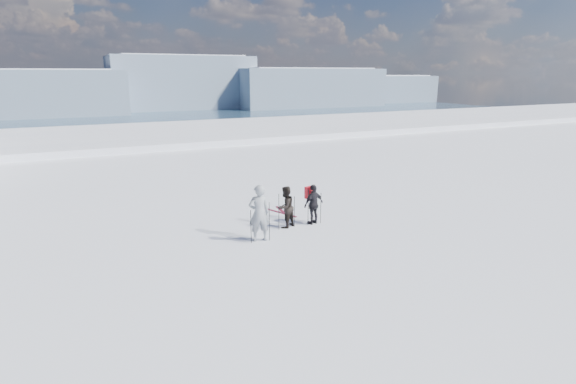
% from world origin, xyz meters
% --- Properties ---
extents(lake_basin, '(820.00, 820.00, 71.62)m').
position_xyz_m(lake_basin, '(0.00, 30.00, -6.50)').
color(lake_basin, white).
rests_on(lake_basin, ground).
extents(far_mountain_range, '(770.00, 110.00, 53.00)m').
position_xyz_m(far_mountain_range, '(29.60, 454.78, -7.19)').
color(far_mountain_range, slate).
rests_on(far_mountain_range, ground).
extents(skier_grey, '(0.76, 0.55, 1.93)m').
position_xyz_m(skier_grey, '(-2.83, 2.58, 0.96)').
color(skier_grey, '#8D949A').
rests_on(skier_grey, ground).
extents(skier_dark, '(0.93, 0.86, 1.53)m').
position_xyz_m(skier_dark, '(-1.46, 3.43, 0.77)').
color(skier_dark, black).
rests_on(skier_dark, ground).
extents(skier_pack, '(0.94, 0.57, 1.50)m').
position_xyz_m(skier_pack, '(-0.35, 3.34, 0.75)').
color(skier_pack, black).
rests_on(skier_pack, ground).
extents(backpack, '(0.35, 0.25, 0.44)m').
position_xyz_m(backpack, '(-0.41, 3.58, 1.73)').
color(backpack, red).
rests_on(backpack, skier_pack).
extents(ski_poles, '(3.09, 0.92, 1.34)m').
position_xyz_m(ski_poles, '(-1.55, 3.02, 0.63)').
color(ski_poles, black).
rests_on(ski_poles, ground).
extents(skis_loose, '(0.72, 1.70, 0.03)m').
position_xyz_m(skis_loose, '(-0.83, 5.07, 0.01)').
color(skis_loose, black).
rests_on(skis_loose, ground).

